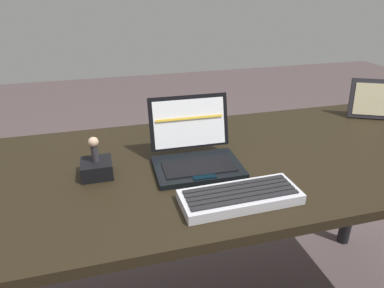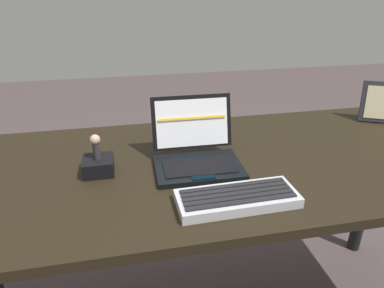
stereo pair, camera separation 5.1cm
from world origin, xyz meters
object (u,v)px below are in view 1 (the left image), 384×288
(photo_frame, at_px, (371,99))
(external_keyboard, at_px, (241,196))
(figurine, at_px, (94,147))
(laptop_front, at_px, (195,153))
(figurine_stand, at_px, (97,168))

(photo_frame, bearing_deg, external_keyboard, -150.08)
(photo_frame, relative_size, figurine, 2.21)
(laptop_front, relative_size, figurine_stand, 2.97)
(external_keyboard, distance_m, photo_frame, 0.81)
(figurine_stand, bearing_deg, external_keyboard, -33.46)
(laptop_front, bearing_deg, external_keyboard, -74.75)
(figurine, bearing_deg, external_keyboard, -33.46)
(figurine_stand, distance_m, figurine, 0.06)
(laptop_front, distance_m, external_keyboard, 0.22)
(figurine, bearing_deg, photo_frame, 9.98)
(laptop_front, distance_m, figurine_stand, 0.28)
(figurine_stand, bearing_deg, photo_frame, 9.98)
(external_keyboard, xyz_separation_m, figurine, (-0.33, 0.22, 0.07))
(external_keyboard, xyz_separation_m, figurine_stand, (-0.33, 0.22, 0.01))
(laptop_front, height_order, figurine_stand, laptop_front)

